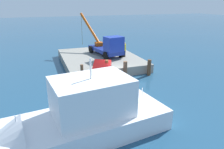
{
  "coord_description": "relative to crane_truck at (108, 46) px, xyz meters",
  "views": [
    {
      "loc": [
        18.82,
        -7.44,
        7.81
      ],
      "look_at": [
        -0.2,
        -0.54,
        0.61
      ],
      "focal_mm": 33.03,
      "sensor_mm": 36.0,
      "label": 1
    }
  ],
  "objects": [
    {
      "name": "salvaged_car",
      "position": [
        6.76,
        -3.15,
        -1.73
      ],
      "size": [
        4.48,
        3.6,
        3.28
      ],
      "color": "red",
      "rests_on": "ground"
    },
    {
      "name": "crane_truck",
      "position": [
        0.0,
        0.0,
        0.0
      ],
      "size": [
        9.48,
        3.68,
        5.2
      ],
      "color": "navy",
      "rests_on": "dock"
    },
    {
      "name": "moored_yacht",
      "position": [
        14.48,
        -7.84,
        -1.72
      ],
      "size": [
        5.44,
        12.61,
        6.6
      ],
      "color": "white",
      "rests_on": "ground"
    },
    {
      "name": "ground",
      "position": [
        6.13,
        -1.0,
        -2.35
      ],
      "size": [
        200.0,
        200.0,
        0.0
      ],
      "primitive_type": "plane",
      "color": "navy"
    },
    {
      "name": "piling_mid",
      "position": [
        5.83,
        -2.07,
        -1.25
      ],
      "size": [
        0.33,
        0.33,
        2.2
      ],
      "primitive_type": "cylinder",
      "color": "brown",
      "rests_on": "ground"
    },
    {
      "name": "piling_far",
      "position": [
        5.79,
        0.01,
        -1.43
      ],
      "size": [
        0.43,
        0.43,
        1.84
      ],
      "primitive_type": "cylinder",
      "color": "brown",
      "rests_on": "ground"
    },
    {
      "name": "piling_end",
      "position": [
        5.91,
        2.84,
        -1.46
      ],
      "size": [
        0.42,
        0.42,
        1.78
      ],
      "primitive_type": "cylinder",
      "color": "brown",
      "rests_on": "ground"
    },
    {
      "name": "piling_near",
      "position": [
        5.99,
        -4.69,
        -1.34
      ],
      "size": [
        0.3,
        0.3,
        2.02
      ],
      "primitive_type": "cylinder",
      "color": "brown",
      "rests_on": "ground"
    },
    {
      "name": "dock",
      "position": [
        -0.42,
        -1.0,
        -1.85
      ],
      "size": [
        11.72,
        9.44,
        1.01
      ],
      "primitive_type": "cube",
      "color": "gray",
      "rests_on": "ground"
    },
    {
      "name": "dock_worker",
      "position": [
        1.05,
        1.94,
        -0.37
      ],
      "size": [
        0.34,
        0.34,
        1.89
      ],
      "color": "black",
      "rests_on": "dock"
    }
  ]
}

